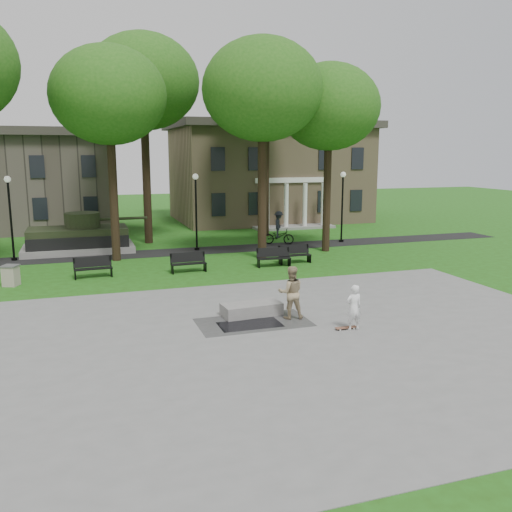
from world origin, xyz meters
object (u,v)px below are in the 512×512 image
Objects in this scene: cyclist at (279,231)px; trash_bin at (11,275)px; skateboarder at (354,307)px; friend_watching at (291,292)px; park_bench_0 at (93,267)px; concrete_block at (252,309)px.

cyclist is 2.30× the size of trash_bin.
friend_watching reaches higher than skateboarder.
skateboarder is 0.87× the size of park_bench_0.
cyclist reaches higher than park_bench_0.
skateboarder is 2.46m from friend_watching.
park_bench_0 is (-8.19, 11.12, -0.29)m from skateboarder.
concrete_block is 11.94m from trash_bin.
trash_bin is (-10.27, 8.63, -0.51)m from friend_watching.
concrete_block is 16.12m from cyclist.
skateboarder is at bearing -41.78° from trash_bin.
trash_bin is at bearing 139.18° from concrete_block.
trash_bin reaches higher than concrete_block.
cyclist reaches higher than friend_watching.
friend_watching is 13.43m from trash_bin.
trash_bin is at bearing 138.76° from cyclist.
cyclist is at bearing 65.79° from concrete_block.
trash_bin is at bearing -174.98° from park_bench_0.
friend_watching is 1.07× the size of park_bench_0.
friend_watching is at bearing -33.82° from concrete_block.
park_bench_0 reaches higher than trash_bin.
park_bench_0 reaches higher than concrete_block.
park_bench_0 is (-12.02, -6.31, -0.38)m from cyclist.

